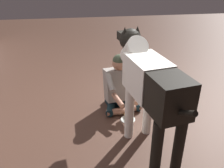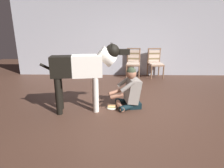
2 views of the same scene
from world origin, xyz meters
The scene contains 7 objects.
ground_plane centered at (0.00, 0.00, 0.00)m, with size 13.71×13.71×0.00m, color #4B3125.
back_wall centered at (0.00, 3.10, 1.30)m, with size 7.82×0.10×2.60m, color #AFB2BD.
dining_chair_left_of_pair centered at (0.22, 2.78, 0.54)m, with size 0.52×0.52×0.98m.
dining_chair_right_of_pair centered at (0.96, 2.78, 0.54)m, with size 0.52×0.52×0.98m.
person_sitting_on_floor centered at (-0.09, 0.11, 0.35)m, with size 0.69×0.57×0.85m.
large_dog centered at (-1.00, -0.05, 0.86)m, with size 1.67×0.51×1.33m.
hot_dog_on_plate centered at (-0.47, 0.05, 0.03)m, with size 0.21×0.21×0.06m.
Camera 2 is at (-0.39, -3.46, 1.53)m, focal length 29.30 mm.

